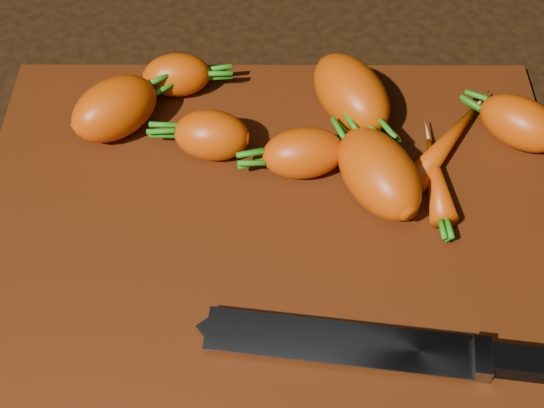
{
  "coord_description": "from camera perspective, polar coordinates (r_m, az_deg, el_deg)",
  "views": [
    {
      "loc": [
        0.0,
        -0.37,
        0.52
      ],
      "look_at": [
        0.0,
        0.01,
        0.03
      ],
      "focal_mm": 50.0,
      "sensor_mm": 36.0,
      "label": 1
    }
  ],
  "objects": [
    {
      "name": "carrot_6",
      "position": [
        0.71,
        18.21,
        5.81
      ],
      "size": [
        0.09,
        0.08,
        0.05
      ],
      "primitive_type": "ellipsoid",
      "rotation": [
        0.0,
        0.0,
        2.49
      ],
      "color": "#CE4609",
      "rests_on": "cutting_board"
    },
    {
      "name": "carrot_1",
      "position": [
        0.67,
        -4.57,
        5.18
      ],
      "size": [
        0.07,
        0.05,
        0.04
      ],
      "primitive_type": "ellipsoid",
      "rotation": [
        0.0,
        0.0,
        3.02
      ],
      "color": "#CE4609",
      "rests_on": "cutting_board"
    },
    {
      "name": "carrot_5",
      "position": [
        0.73,
        -7.16,
        9.62
      ],
      "size": [
        0.07,
        0.05,
        0.04
      ],
      "primitive_type": "ellipsoid",
      "rotation": [
        0.0,
        0.0,
        0.09
      ],
      "color": "#CE4609",
      "rests_on": "cutting_board"
    },
    {
      "name": "carrot_3",
      "position": [
        0.63,
        8.05,
        2.3
      ],
      "size": [
        0.09,
        0.11,
        0.06
      ],
      "primitive_type": "ellipsoid",
      "rotation": [
        0.0,
        0.0,
        2.02
      ],
      "color": "#CE4609",
      "rests_on": "cutting_board"
    },
    {
      "name": "carrot_0",
      "position": [
        0.69,
        -11.76,
        7.05
      ],
      "size": [
        0.1,
        0.09,
        0.05
      ],
      "primitive_type": "ellipsoid",
      "rotation": [
        0.0,
        0.0,
        0.72
      ],
      "color": "#CE4609",
      "rests_on": "cutting_board"
    },
    {
      "name": "ground",
      "position": [
        0.64,
        -0.0,
        -2.64
      ],
      "size": [
        2.0,
        2.0,
        0.01
      ],
      "primitive_type": "cube",
      "color": "black"
    },
    {
      "name": "cutting_board",
      "position": [
        0.63,
        -0.0,
        -2.06
      ],
      "size": [
        0.5,
        0.4,
        0.01
      ],
      "primitive_type": "cube",
      "color": "#4D1F09",
      "rests_on": "ground"
    },
    {
      "name": "carrot_4",
      "position": [
        0.65,
        2.38,
        3.84
      ],
      "size": [
        0.08,
        0.05,
        0.04
      ],
      "primitive_type": "ellipsoid",
      "rotation": [
        0.0,
        0.0,
        3.28
      ],
      "color": "#CE4609",
      "rests_on": "cutting_board"
    },
    {
      "name": "knife",
      "position": [
        0.56,
        7.0,
        -10.53
      ],
      "size": [
        0.32,
        0.07,
        0.02
      ],
      "rotation": [
        0.0,
        0.0,
        -0.12
      ],
      "color": "gray",
      "rests_on": "cutting_board"
    },
    {
      "name": "carrot_7",
      "position": [
        0.69,
        12.99,
        4.52
      ],
      "size": [
        0.09,
        0.11,
        0.02
      ],
      "primitive_type": "ellipsoid",
      "rotation": [
        0.0,
        0.0,
        0.93
      ],
      "color": "#CE4609",
      "rests_on": "cutting_board"
    },
    {
      "name": "carrot_8",
      "position": [
        0.66,
        12.26,
        1.89
      ],
      "size": [
        0.02,
        0.09,
        0.02
      ],
      "primitive_type": "ellipsoid",
      "rotation": [
        0.0,
        0.0,
        1.59
      ],
      "color": "#CE4609",
      "rests_on": "cutting_board"
    },
    {
      "name": "carrot_2",
      "position": [
        0.7,
        5.98,
        8.27
      ],
      "size": [
        0.09,
        0.11,
        0.06
      ],
      "primitive_type": "ellipsoid",
      "rotation": [
        0.0,
        0.0,
        -1.09
      ],
      "color": "#CE4609",
      "rests_on": "cutting_board"
    }
  ]
}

